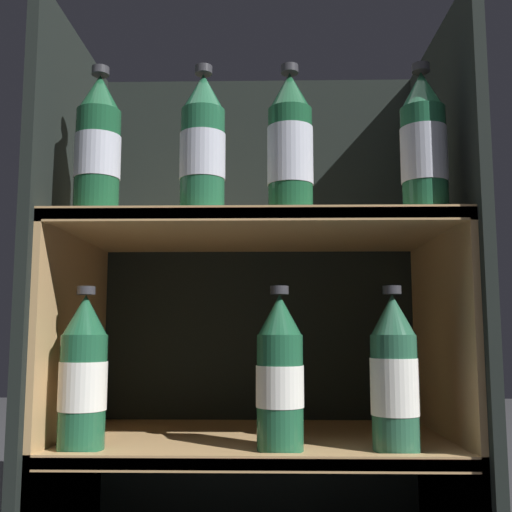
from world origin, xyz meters
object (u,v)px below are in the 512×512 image
(bottle_upper_front_3, at_px, (424,147))
(bottle_upper_front_1, at_px, (203,148))
(bottle_lower_front_0, at_px, (83,375))
(bottle_lower_front_1, at_px, (280,375))
(bottle_lower_front_2, at_px, (394,376))
(bottle_upper_front_0, at_px, (98,148))
(bottle_upper_front_2, at_px, (290,148))

(bottle_upper_front_3, bearing_deg, bottle_upper_front_1, 180.00)
(bottle_upper_front_1, distance_m, bottle_upper_front_3, 0.38)
(bottle_upper_front_1, relative_size, bottle_lower_front_0, 1.00)
(bottle_lower_front_1, xyz_separation_m, bottle_lower_front_2, (0.19, 0.00, -0.00))
(bottle_upper_front_0, relative_size, bottle_upper_front_1, 1.00)
(bottle_upper_front_0, relative_size, bottle_upper_front_3, 1.00)
(bottle_upper_front_0, relative_size, bottle_lower_front_0, 1.00)
(bottle_lower_front_1, bearing_deg, bottle_upper_front_1, -180.00)
(bottle_upper_front_3, distance_m, bottle_lower_front_1, 0.46)
(bottle_lower_front_2, bearing_deg, bottle_upper_front_0, 180.00)
(bottle_upper_front_1, height_order, bottle_upper_front_3, same)
(bottle_upper_front_1, xyz_separation_m, bottle_lower_front_1, (0.13, 0.00, -0.39))
(bottle_upper_front_3, xyz_separation_m, bottle_lower_front_0, (-0.58, 0.00, -0.39))
(bottle_upper_front_1, bearing_deg, bottle_upper_front_0, 180.00)
(bottle_upper_front_3, height_order, bottle_lower_front_0, bottle_upper_front_3)
(bottle_lower_front_0, height_order, bottle_lower_front_2, same)
(bottle_upper_front_2, bearing_deg, bottle_lower_front_0, 180.00)
(bottle_lower_front_0, distance_m, bottle_lower_front_2, 0.52)
(bottle_upper_front_2, relative_size, bottle_upper_front_3, 1.00)
(bottle_upper_front_2, bearing_deg, bottle_upper_front_3, 0.00)
(bottle_upper_front_1, relative_size, bottle_upper_front_3, 1.00)
(bottle_upper_front_3, bearing_deg, bottle_upper_front_2, 180.00)
(bottle_upper_front_2, height_order, bottle_lower_front_0, bottle_upper_front_2)
(bottle_upper_front_2, bearing_deg, bottle_upper_front_0, 180.00)
(bottle_upper_front_1, height_order, bottle_lower_front_1, bottle_upper_front_1)
(bottle_upper_front_0, height_order, bottle_upper_front_2, same)
(bottle_lower_front_0, bearing_deg, bottle_lower_front_1, 0.00)
(bottle_upper_front_2, xyz_separation_m, bottle_upper_front_3, (0.23, 0.00, 0.00))
(bottle_upper_front_2, xyz_separation_m, bottle_lower_front_0, (-0.35, 0.00, -0.39))
(bottle_upper_front_0, xyz_separation_m, bottle_upper_front_2, (0.34, -0.00, -0.00))
(bottle_upper_front_2, relative_size, bottle_lower_front_0, 1.00)
(bottle_upper_front_2, distance_m, bottle_lower_front_0, 0.52)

